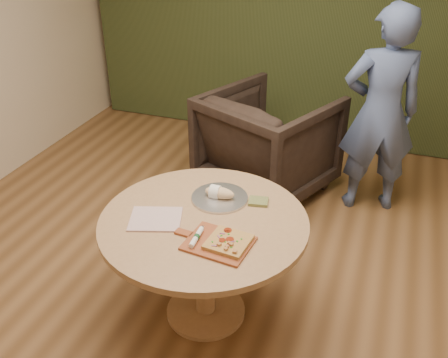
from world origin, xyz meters
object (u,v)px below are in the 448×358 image
at_px(person_standing, 380,113).
at_px(bread_roll, 218,193).
at_px(cutlery_roll, 196,237).
at_px(serving_tray, 220,198).
at_px(pizza_paddle, 217,243).
at_px(flatbread_pizza, 228,242).
at_px(armchair, 268,138).
at_px(pedestal_table, 204,238).

bearing_deg(person_standing, bread_roll, 41.83).
distance_m(cutlery_roll, serving_tray, 0.46).
relative_size(pizza_paddle, person_standing, 0.26).
height_order(serving_tray, bread_roll, bread_roll).
bearing_deg(pizza_paddle, flatbread_pizza, 10.62).
bearing_deg(person_standing, serving_tray, 42.09).
distance_m(flatbread_pizza, armchair, 1.91).
xyz_separation_m(flatbread_pizza, bread_roll, (-0.22, 0.43, 0.02)).
distance_m(flatbread_pizza, cutlery_roll, 0.18).
relative_size(bread_roll, person_standing, 0.11).
height_order(serving_tray, armchair, armchair).
relative_size(pizza_paddle, flatbread_pizza, 1.90).
bearing_deg(armchair, cutlery_roll, 117.06).
xyz_separation_m(pedestal_table, bread_roll, (0.00, 0.24, 0.18)).
distance_m(armchair, person_standing, 0.98).
distance_m(pizza_paddle, bread_roll, 0.47).
xyz_separation_m(flatbread_pizza, armchair, (-0.28, 1.87, -0.26)).
bearing_deg(person_standing, pedestal_table, 45.41).
distance_m(pedestal_table, person_standing, 1.94).
relative_size(cutlery_roll, person_standing, 0.11).
bearing_deg(pizza_paddle, bread_roll, 115.36).
xyz_separation_m(flatbread_pizza, cutlery_roll, (-0.18, -0.02, 0.00)).
height_order(armchair, person_standing, person_standing).
height_order(pedestal_table, bread_roll, bread_roll).
relative_size(pedestal_table, pizza_paddle, 2.71).
height_order(pedestal_table, flatbread_pizza, flatbread_pizza).
distance_m(pizza_paddle, serving_tray, 0.46).
height_order(pedestal_table, person_standing, person_standing).
relative_size(pizza_paddle, cutlery_roll, 2.31).
xyz_separation_m(serving_tray, bread_roll, (-0.01, -0.00, 0.04)).
bearing_deg(pedestal_table, armchair, 91.98).
xyz_separation_m(pedestal_table, armchair, (-0.06, 1.68, -0.10)).
height_order(pizza_paddle, person_standing, person_standing).
relative_size(flatbread_pizza, cutlery_roll, 1.21).
height_order(cutlery_roll, person_standing, person_standing).
distance_m(pizza_paddle, cutlery_roll, 0.12).
distance_m(pedestal_table, armchair, 1.69).
bearing_deg(serving_tray, pedestal_table, -92.56).
distance_m(cutlery_roll, armchair, 1.92).
relative_size(pedestal_table, cutlery_roll, 6.26).
bearing_deg(pedestal_table, pizza_paddle, -51.31).
bearing_deg(serving_tray, flatbread_pizza, -64.06).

